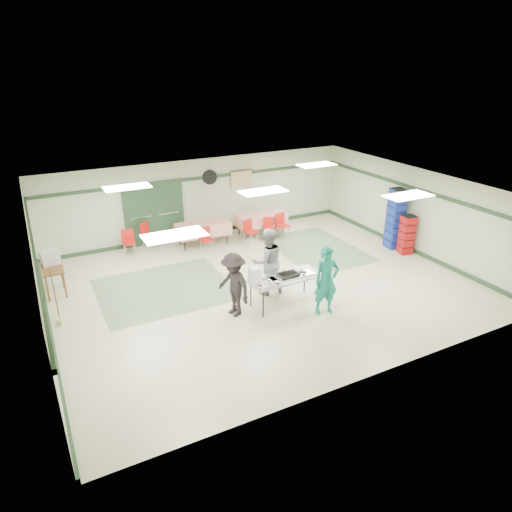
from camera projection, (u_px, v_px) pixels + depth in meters
name	position (u px, v px, depth m)	size (l,w,h in m)	color
floor	(263.00, 285.00, 12.71)	(11.00, 11.00, 0.00)	beige
ceiling	(263.00, 190.00, 11.63)	(11.00, 11.00, 0.00)	silver
wall_back	(202.00, 198.00, 15.84)	(11.00, 11.00, 0.00)	#B5C0A4
wall_front	(376.00, 318.00, 8.50)	(11.00, 11.00, 0.00)	#B5C0A4
wall_left	(39.00, 282.00, 9.86)	(9.00, 9.00, 0.00)	#B5C0A4
wall_right	(415.00, 211.00, 14.48)	(9.00, 9.00, 0.00)	#B5C0A4
trim_back	(201.00, 178.00, 15.54)	(11.00, 0.06, 0.10)	#213C25
baseboard_back	(204.00, 233.00, 16.33)	(11.00, 0.06, 0.12)	#213C25
trim_left	(34.00, 252.00, 9.59)	(9.00, 0.06, 0.10)	#213C25
baseboard_left	(51.00, 332.00, 10.39)	(9.00, 0.06, 0.12)	#213C25
trim_right	(418.00, 189.00, 14.19)	(9.00, 0.06, 0.10)	#213C25
baseboard_right	(409.00, 248.00, 14.98)	(9.00, 0.06, 0.12)	#213C25
green_patch_a	(165.00, 289.00, 12.47)	(3.50, 3.00, 0.01)	#60805D
green_patch_b	(316.00, 249.00, 15.11)	(2.50, 3.50, 0.01)	#60805D
double_door_left	(140.00, 216.00, 14.99)	(0.90, 0.06, 2.10)	gray
double_door_right	(168.00, 211.00, 15.39)	(0.90, 0.06, 2.10)	gray
door_frame	(155.00, 214.00, 15.17)	(2.00, 0.03, 2.15)	#213C25
wall_fan	(210.00, 177.00, 15.64)	(0.50, 0.50, 0.10)	black
scroll_banner	(241.00, 179.00, 16.22)	(0.80, 0.02, 0.60)	tan
serving_table	(285.00, 278.00, 11.46)	(1.94, 0.85, 0.76)	#B9B9B3
sheet_tray_right	(303.00, 273.00, 11.60)	(0.54, 0.41, 0.02)	silver
sheet_tray_mid	(280.00, 276.00, 11.44)	(0.58, 0.44, 0.02)	silver
sheet_tray_left	(267.00, 283.00, 11.08)	(0.64, 0.48, 0.02)	silver
baking_pan	(288.00, 275.00, 11.45)	(0.52, 0.33, 0.08)	black
foam_box_stack	(255.00, 276.00, 10.98)	(0.24, 0.22, 0.44)	white
volunteer_teal	(326.00, 281.00, 11.01)	(0.63, 0.42, 1.74)	#128172
volunteer_grey	(267.00, 261.00, 11.96)	(0.88, 0.69, 1.81)	gray
volunteer_dark	(234.00, 285.00, 10.93)	(1.05, 0.60, 1.62)	black
dining_table_a	(261.00, 219.00, 16.17)	(1.79, 0.84, 0.77)	red
dining_table_b	(203.00, 229.00, 15.24)	(1.82, 0.88, 0.77)	red
chair_a	(269.00, 226.00, 15.74)	(0.44, 0.44, 0.78)	#B40E16
chair_b	(250.00, 229.00, 15.41)	(0.49, 0.49, 0.82)	#B40E16
chair_c	(281.00, 223.00, 15.94)	(0.43, 0.44, 0.85)	#B40E16
chair_d	(206.00, 237.00, 14.75)	(0.40, 0.40, 0.81)	#B40E16
chair_loose_a	(147.00, 233.00, 14.89)	(0.60, 0.60, 0.92)	#B40E16
chair_loose_b	(128.00, 240.00, 14.48)	(0.42, 0.42, 0.83)	#B40E16
crate_stack_blue_a	(396.00, 222.00, 14.84)	(0.39, 0.39, 1.79)	navy
crate_stack_red	(407.00, 235.00, 14.53)	(0.39, 0.39, 1.27)	#A21110
crate_stack_blue_b	(395.00, 219.00, 14.86)	(0.44, 0.44, 2.00)	navy
printer_table	(53.00, 272.00, 11.99)	(0.53, 0.82, 0.74)	brown
office_printer	(50.00, 257.00, 12.16)	(0.45, 0.40, 0.36)	#B7B6B2
broom	(55.00, 295.00, 10.60)	(0.03, 0.03, 1.44)	brown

